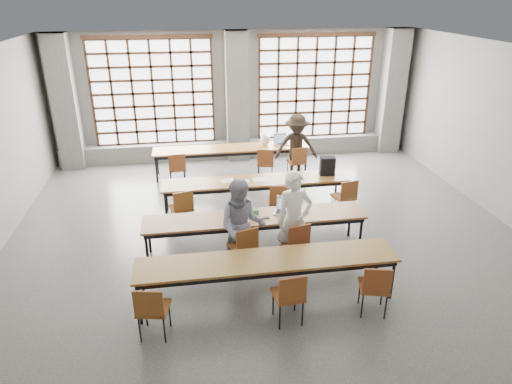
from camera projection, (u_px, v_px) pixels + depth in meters
floor at (272, 251)px, 8.50m from camera, size 11.00×11.00×0.00m
ceiling at (275, 57)px, 7.07m from camera, size 11.00×11.00×0.00m
wall_back at (236, 95)px, 12.74m from camera, size 10.00×0.00×10.00m
column_left at (65, 103)px, 11.84m from camera, size 0.60×0.55×3.50m
column_mid at (237, 97)px, 12.49m from camera, size 0.60×0.55×3.50m
column_right at (392, 92)px, 13.14m from camera, size 0.60×0.55×3.50m
window_left at (153, 93)px, 12.29m from camera, size 3.32×0.12×3.00m
window_right at (315, 88)px, 12.93m from camera, size 3.32×0.12×3.00m
sill_ledge at (238, 149)px, 13.17m from camera, size 9.80×0.35×0.50m
desk_row_a at (231, 150)px, 11.78m from camera, size 4.00×0.70×0.73m
desk_row_b at (256, 183)px, 9.80m from camera, size 4.00×0.70×0.73m
desk_row_c at (255, 220)px, 8.23m from camera, size 4.00×0.70×0.73m
desk_row_d at (268, 263)px, 6.93m from camera, size 4.00×0.70×0.73m
chair_back_left at (177, 166)px, 11.06m from camera, size 0.45×0.46×0.88m
chair_back_mid at (265, 161)px, 11.38m from camera, size 0.50×0.50×0.88m
chair_back_right at (298, 159)px, 11.50m from camera, size 0.47×0.47×0.88m
chair_mid_left at (182, 205)px, 9.06m from camera, size 0.52×0.52×0.88m
chair_mid_centre at (279, 199)px, 9.34m from camera, size 0.48×0.48×0.88m
chair_mid_right at (346, 194)px, 9.55m from camera, size 0.50×0.50×0.88m
chair_front_left at (244, 245)px, 7.68m from camera, size 0.53×0.53×0.88m
chair_front_right at (296, 240)px, 7.80m from camera, size 0.51×0.51×0.88m
chair_near_left at (151, 307)px, 6.17m from camera, size 0.49×0.49×0.88m
chair_near_mid at (290, 293)px, 6.45m from camera, size 0.46×0.46×0.88m
chair_near_right at (375, 285)px, 6.63m from camera, size 0.51×0.51×0.88m
student_male at (294, 220)px, 7.78m from camera, size 0.69×0.50×1.74m
student_female at (242, 226)px, 7.67m from camera, size 0.89×0.75×1.65m
student_back at (296, 147)px, 11.49m from camera, size 1.14×0.74×1.66m
laptop_front at (285, 209)px, 8.35m from camera, size 0.46×0.43×0.26m
laptop_back at (281, 141)px, 12.02m from camera, size 0.41×0.36×0.26m
mouse at (306, 212)px, 8.31m from camera, size 0.11×0.08×0.04m
green_box at (251, 212)px, 8.25m from camera, size 0.26×0.12×0.09m
phone at (266, 218)px, 8.13m from camera, size 0.13×0.07×0.01m
paper_sheet_a at (228, 181)px, 9.73m from camera, size 0.35×0.29×0.00m
paper_sheet_b at (242, 181)px, 9.68m from camera, size 0.31×0.24×0.00m
paper_sheet_c at (260, 179)px, 9.78m from camera, size 0.31×0.22×0.00m
backpack at (327, 166)px, 9.96m from camera, size 0.34×0.23×0.40m
plastic_bag at (265, 140)px, 11.87m from camera, size 0.30×0.26×0.29m
red_pouch at (153, 305)px, 6.26m from camera, size 0.21×0.14×0.06m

